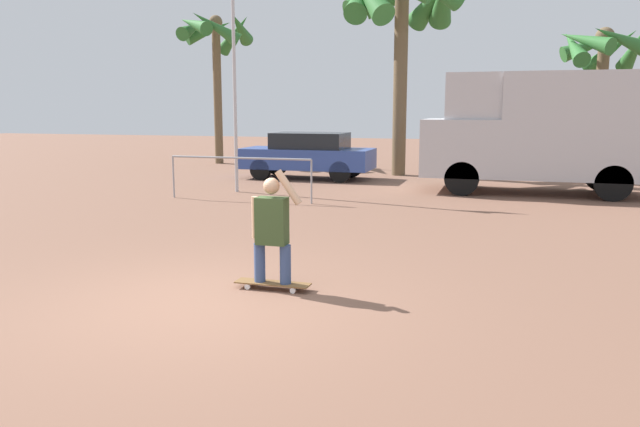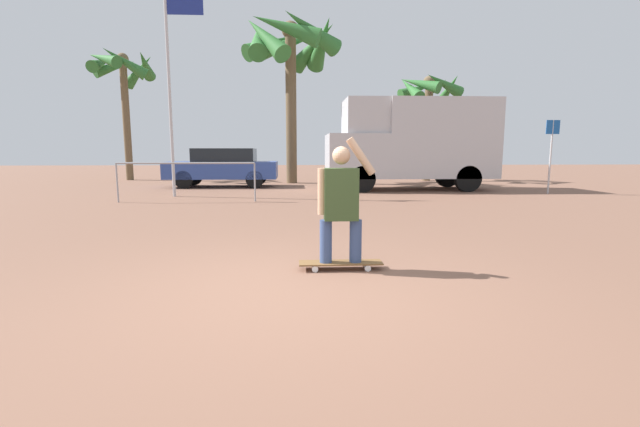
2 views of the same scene
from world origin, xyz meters
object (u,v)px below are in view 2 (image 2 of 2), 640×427
Objects in this scene: camper_van at (412,141)px; palm_tree_center_background at (289,46)px; parked_car_blue at (223,167)px; street_sign at (551,147)px; flagpole at (172,75)px; skateboard at (341,263)px; palm_tree_far_left at (122,72)px; person_skateboarder at (341,199)px; palm_tree_near_van at (428,94)px.

palm_tree_center_background reaches higher than camper_van.
parked_car_blue is 1.79× the size of street_sign.
flagpole reaches higher than parked_car_blue.
skateboard is 0.16× the size of palm_tree_far_left.
palm_tree_far_left reaches higher than person_skateboarder.
palm_tree_near_van is 0.81× the size of flagpole.
flagpole is (4.47, -7.96, -1.45)m from palm_tree_far_left.
palm_tree_far_left is at bearing 162.76° from palm_tree_center_background.
skateboard is at bearing -109.22° from camper_van.
person_skateboarder is 0.29× the size of palm_tree_near_van.
parked_car_blue is (-6.97, 1.60, -0.94)m from camper_van.
skateboard is 0.41× the size of street_sign.
camper_van is 6.91m from palm_tree_center_background.
parked_car_blue is at bearing 167.10° from camper_van.
flagpole reaches higher than camper_van.
parked_car_blue is 8.03m from palm_tree_far_left.
parked_car_blue is (-3.33, 12.03, -0.03)m from person_skateboarder.
flagpole is at bearing -165.43° from camper_van.
person_skateboarder is at bearing 180.00° from skateboard.
parked_car_blue is at bearing 163.00° from street_sign.
palm_tree_center_background is at bearing 93.09° from skateboard.
flagpole reaches higher than palm_tree_far_left.
street_sign is (7.69, 8.66, 0.70)m from person_skateboarder.
palm_tree_far_left is (-7.84, 2.43, -0.72)m from palm_tree_center_background.
person_skateboarder is 0.34× the size of parked_car_blue.
palm_tree_far_left is at bearing 117.69° from skateboard.
palm_tree_near_van is at bearing 11.15° from palm_tree_center_background.
parked_car_blue is 0.85× the size of palm_tree_near_van.
palm_tree_near_van is at bearing -4.76° from palm_tree_far_left.
parked_car_blue is 0.69× the size of palm_tree_far_left.
street_sign is (4.05, -1.77, -0.21)m from camper_van.
street_sign is (11.81, 0.24, -2.06)m from flagpole.
person_skateboarder is at bearing -86.92° from palm_tree_center_background.
palm_tree_near_van reaches higher than parked_car_blue.
flagpole is 2.60× the size of street_sign.
person_skateboarder reaches higher than parked_car_blue.
palm_tree_far_left is at bearing 175.24° from palm_tree_near_van.
palm_tree_near_van is 0.81× the size of palm_tree_far_left.
camper_van is 1.39× the size of parked_car_blue.
palm_tree_center_background reaches higher than parked_car_blue.
palm_tree_center_background reaches higher than palm_tree_near_van.
parked_car_blue is 5.92m from palm_tree_center_background.
palm_tree_center_background is at bearing 141.37° from camper_van.
camper_van is 8.22m from flagpole.
skateboard is 10.00m from flagpole.
camper_van is at bearing -112.42° from palm_tree_near_van.
palm_tree_center_background is at bearing -168.85° from palm_tree_near_van.
person_skateboarder is 0.20× the size of palm_tree_center_background.
palm_tree_center_background is 2.98× the size of street_sign.
camper_van is 0.83× the size of palm_tree_center_background.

